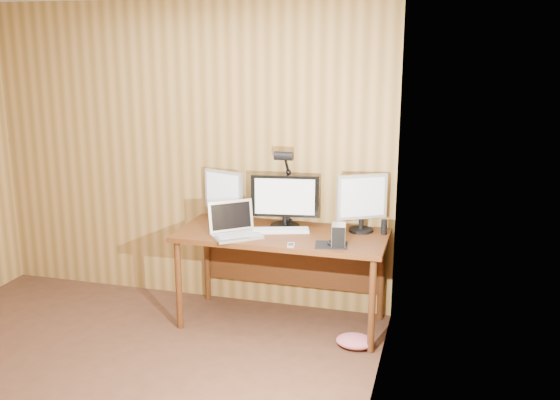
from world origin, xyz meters
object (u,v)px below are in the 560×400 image
at_px(hard_drive, 339,235).
at_px(keyboard, 280,230).
at_px(phone, 291,245).
at_px(speaker, 384,227).
at_px(desk, 284,245).
at_px(mouse, 331,242).
at_px(monitor_right, 362,201).
at_px(monitor_center, 285,201).
at_px(monitor_left, 224,194).
at_px(laptop, 234,227).
at_px(desk_lamp, 286,176).

bearing_deg(hard_drive, keyboard, 148.16).
bearing_deg(phone, speaker, 26.38).
xyz_separation_m(desk, keyboard, (-0.02, -0.05, 0.13)).
distance_m(hard_drive, speaker, 0.46).
relative_size(keyboard, mouse, 4.41).
bearing_deg(hard_drive, monitor_right, 65.85).
distance_m(keyboard, phone, 0.36).
height_order(keyboard, hard_drive, hard_drive).
height_order(monitor_center, monitor_left, monitor_center).
bearing_deg(speaker, hard_drive, -128.53).
xyz_separation_m(keyboard, mouse, (0.45, -0.23, 0.01)).
relative_size(monitor_left, mouse, 3.89).
bearing_deg(phone, mouse, 7.20).
bearing_deg(keyboard, monitor_left, 142.86).
bearing_deg(mouse, speaker, 30.98).
bearing_deg(monitor_right, mouse, -140.69).
bearing_deg(monitor_right, keyboard, 166.50).
height_order(desk, monitor_center, monitor_center).
bearing_deg(mouse, phone, -179.26).
xyz_separation_m(desk, hard_drive, (0.47, -0.26, 0.20)).
bearing_deg(laptop, monitor_left, 81.35).
distance_m(monitor_right, phone, 0.69).
bearing_deg(desk_lamp, phone, -57.83).
relative_size(monitor_left, phone, 3.95).
distance_m(laptop, mouse, 0.75).
bearing_deg(desk, desk_lamp, 100.50).
bearing_deg(mouse, desk_lamp, 119.39).
relative_size(monitor_right, hard_drive, 2.88).
height_order(keyboard, phone, keyboard).
height_order(monitor_center, desk_lamp, desk_lamp).
relative_size(laptop, keyboard, 0.95).
height_order(monitor_left, keyboard, monitor_left).
distance_m(monitor_left, hard_drive, 1.10).
relative_size(laptop, desk_lamp, 0.69).
bearing_deg(desk, mouse, -32.75).
xyz_separation_m(monitor_left, desk_lamp, (0.51, 0.02, 0.18)).
xyz_separation_m(hard_drive, speaker, (0.28, 0.36, -0.02)).
xyz_separation_m(monitor_left, hard_drive, (1.02, -0.39, -0.14)).
bearing_deg(keyboard, phone, -79.42).
relative_size(desk, desk_lamp, 2.50).
xyz_separation_m(phone, speaker, (0.61, 0.46, 0.05)).
bearing_deg(monitor_left, laptop, -41.51).
height_order(phone, speaker, speaker).
bearing_deg(laptop, desk_lamp, 13.29).
relative_size(monitor_right, keyboard, 0.96).
xyz_separation_m(monitor_left, phone, (0.69, -0.50, -0.21)).
xyz_separation_m(laptop, keyboard, (0.31, 0.18, -0.05)).
bearing_deg(monitor_right, hard_drive, -134.98).
distance_m(speaker, desk_lamp, 0.86).
bearing_deg(desk_lamp, monitor_center, -66.75).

